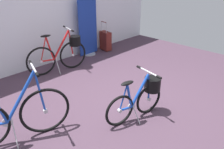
% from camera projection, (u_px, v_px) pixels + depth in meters
% --- Properties ---
extents(ground_plane, '(7.65, 7.65, 0.00)m').
position_uv_depth(ground_plane, '(122.00, 105.00, 4.00)').
color(ground_plane, '#473342').
extents(back_wall, '(7.65, 0.10, 2.86)m').
position_uv_depth(back_wall, '(34.00, 5.00, 5.04)').
color(back_wall, silver).
rests_on(back_wall, ground_plane).
extents(floor_banner_stand, '(0.60, 0.36, 1.49)m').
position_uv_depth(floor_banner_stand, '(88.00, 31.00, 6.03)').
color(floor_banner_stand, '#B7B7BC').
rests_on(floor_banner_stand, ground_plane).
extents(folding_bike_foreground, '(1.08, 0.53, 0.77)m').
position_uv_depth(folding_bike_foreground, '(141.00, 95.00, 3.56)').
color(folding_bike_foreground, black).
rests_on(folding_bike_foreground, ground_plane).
extents(display_bike_left, '(1.38, 0.53, 0.98)m').
position_uv_depth(display_bike_left, '(62.00, 52.00, 5.16)').
color(display_bike_left, black).
rests_on(display_bike_left, ground_plane).
extents(display_bike_right, '(1.45, 0.61, 1.05)m').
position_uv_depth(display_bike_right, '(14.00, 117.00, 3.03)').
color(display_bike_right, black).
rests_on(display_bike_right, ground_plane).
extents(rolling_suitcase, '(0.24, 0.39, 0.83)m').
position_uv_depth(rolling_suitcase, '(105.00, 41.00, 6.50)').
color(rolling_suitcase, maroon).
rests_on(rolling_suitcase, ground_plane).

